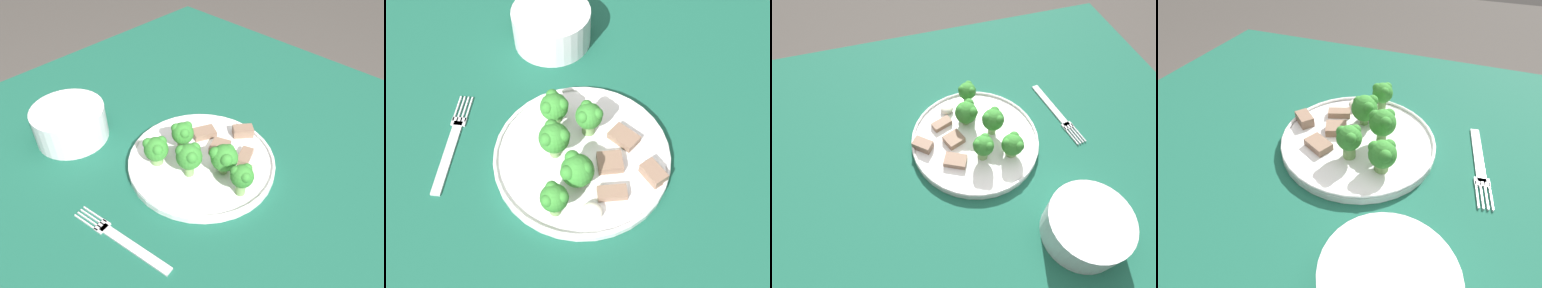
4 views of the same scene
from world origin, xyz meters
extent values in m
plane|color=#4C4742|center=(0.00, 0.00, 0.00)|extent=(8.00, 8.00, 0.00)
cube|color=#195642|center=(0.00, 0.00, 0.71)|extent=(1.06, 0.98, 0.03)
cylinder|color=brown|center=(-0.47, 0.43, 0.35)|extent=(0.06, 0.06, 0.69)
cylinder|color=white|center=(-0.01, -0.07, 0.73)|extent=(0.28, 0.28, 0.01)
torus|color=white|center=(-0.01, -0.07, 0.74)|extent=(0.28, 0.28, 0.01)
cube|color=silver|center=(-0.21, -0.12, 0.72)|extent=(0.03, 0.14, 0.00)
cube|color=silver|center=(-0.22, -0.05, 0.72)|extent=(0.03, 0.02, 0.00)
cube|color=silver|center=(-0.22, -0.02, 0.72)|extent=(0.01, 0.05, 0.00)
cube|color=silver|center=(-0.22, -0.02, 0.72)|extent=(0.01, 0.05, 0.00)
cube|color=silver|center=(-0.23, -0.03, 0.72)|extent=(0.01, 0.05, 0.00)
cube|color=silver|center=(-0.24, -0.03, 0.72)|extent=(0.01, 0.05, 0.00)
cylinder|color=silver|center=(-0.13, 0.18, 0.76)|extent=(0.14, 0.14, 0.07)
cylinder|color=silver|center=(-0.13, 0.18, 0.75)|extent=(0.12, 0.12, 0.05)
cylinder|color=#709E56|center=(-0.01, -0.02, 0.74)|extent=(0.02, 0.02, 0.03)
sphere|color=#337F2D|center=(-0.01, -0.02, 0.77)|extent=(0.04, 0.04, 0.04)
sphere|color=#337F2D|center=(0.01, -0.02, 0.78)|extent=(0.02, 0.02, 0.02)
sphere|color=#337F2D|center=(-0.01, -0.01, 0.78)|extent=(0.02, 0.02, 0.02)
sphere|color=#337F2D|center=(-0.01, -0.03, 0.78)|extent=(0.02, 0.02, 0.02)
cylinder|color=#709E56|center=(-0.07, -0.01, 0.74)|extent=(0.02, 0.02, 0.02)
sphere|color=#337F2D|center=(-0.07, -0.01, 0.76)|extent=(0.05, 0.05, 0.05)
sphere|color=#337F2D|center=(-0.05, -0.01, 0.77)|extent=(0.02, 0.02, 0.02)
sphere|color=#337F2D|center=(-0.07, 0.00, 0.77)|extent=(0.02, 0.02, 0.02)
sphere|color=#337F2D|center=(-0.07, -0.03, 0.77)|extent=(0.02, 0.02, 0.02)
cylinder|color=#709E56|center=(0.00, -0.12, 0.74)|extent=(0.02, 0.02, 0.02)
sphere|color=#337F2D|center=(0.00, -0.12, 0.77)|extent=(0.05, 0.05, 0.05)
sphere|color=#337F2D|center=(0.01, -0.12, 0.78)|extent=(0.02, 0.02, 0.02)
sphere|color=#337F2D|center=(-0.01, -0.11, 0.78)|extent=(0.02, 0.02, 0.02)
sphere|color=#337F2D|center=(-0.01, -0.13, 0.78)|extent=(0.02, 0.02, 0.02)
cylinder|color=#709E56|center=(-0.05, -0.08, 0.75)|extent=(0.02, 0.02, 0.03)
sphere|color=#337F2D|center=(-0.05, -0.08, 0.77)|extent=(0.05, 0.05, 0.05)
sphere|color=#337F2D|center=(-0.03, -0.08, 0.79)|extent=(0.02, 0.02, 0.02)
sphere|color=#337F2D|center=(-0.05, -0.07, 0.79)|extent=(0.02, 0.02, 0.02)
sphere|color=#337F2D|center=(-0.05, -0.09, 0.79)|extent=(0.02, 0.02, 0.02)
cylinder|color=#709E56|center=(-0.02, -0.17, 0.75)|extent=(0.02, 0.02, 0.03)
sphere|color=#337F2D|center=(-0.02, -0.17, 0.77)|extent=(0.04, 0.04, 0.04)
sphere|color=#337F2D|center=(-0.01, -0.17, 0.78)|extent=(0.02, 0.02, 0.02)
sphere|color=#337F2D|center=(-0.02, -0.16, 0.78)|extent=(0.02, 0.02, 0.02)
sphere|color=#337F2D|center=(-0.02, -0.18, 0.78)|extent=(0.02, 0.02, 0.02)
cube|color=#846651|center=(0.04, -0.08, 0.74)|extent=(0.05, 0.04, 0.01)
cube|color=#846651|center=(0.05, -0.03, 0.74)|extent=(0.05, 0.05, 0.01)
cube|color=#846651|center=(0.11, -0.08, 0.74)|extent=(0.05, 0.04, 0.02)
cube|color=#846651|center=(0.05, -0.13, 0.74)|extent=(0.05, 0.03, 0.01)
ellipsoid|color=silver|center=(0.03, -0.16, 0.74)|extent=(0.03, 0.03, 0.02)
camera|label=1|loc=(-0.38, -0.41, 1.22)|focal=35.00mm
camera|label=2|loc=(0.08, -0.44, 1.32)|focal=42.00mm
camera|label=3|loc=(0.13, 0.28, 1.26)|focal=28.00mm
camera|label=4|loc=(-0.14, 0.32, 1.08)|focal=28.00mm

